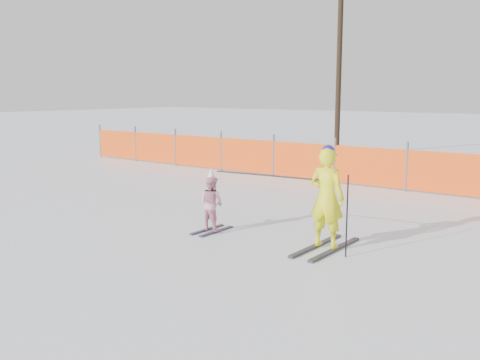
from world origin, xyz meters
name	(u,v)px	position (x,y,z in m)	size (l,w,h in m)	color
ground	(222,244)	(0.00, 0.00, 0.00)	(120.00, 120.00, 0.00)	white
adult	(327,198)	(1.49, 0.79, 0.82)	(0.59, 1.58, 1.66)	black
child	(211,203)	(-0.65, 0.52, 0.53)	(0.49, 0.87, 1.15)	black
ski_poles	(296,191)	(1.02, 0.63, 0.91)	(2.48, 0.26, 1.26)	black
safety_fence	(261,157)	(-3.75, 6.49, 0.56)	(15.27, 0.06, 1.25)	#595960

